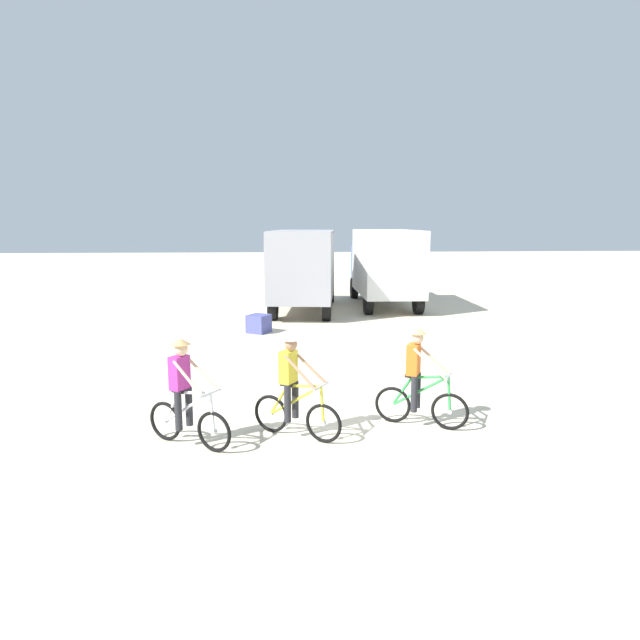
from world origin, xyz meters
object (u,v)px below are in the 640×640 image
at_px(cyclist_cowboy_hat, 293,390).
at_px(cyclist_orange_shirt, 185,396).
at_px(box_truck_grey_hauler, 304,266).
at_px(box_truck_white_box, 385,264).
at_px(supply_crate, 259,324).
at_px(cyclist_near_camera, 418,381).

bearing_deg(cyclist_cowboy_hat, cyclist_orange_shirt, -171.78).
height_order(box_truck_grey_hauler, box_truck_white_box, same).
relative_size(cyclist_orange_shirt, supply_crate, 2.77).
relative_size(box_truck_grey_hauler, cyclist_cowboy_hat, 3.83).
distance_m(cyclist_orange_shirt, cyclist_cowboy_hat, 1.81).
xyz_separation_m(cyclist_near_camera, supply_crate, (-3.23, 9.10, -0.54)).
xyz_separation_m(cyclist_orange_shirt, cyclist_near_camera, (4.07, 0.65, 0.00)).
xyz_separation_m(box_truck_grey_hauler, supply_crate, (-1.73, -4.59, -1.57)).
bearing_deg(cyclist_near_camera, supply_crate, 109.53).
relative_size(cyclist_cowboy_hat, cyclist_near_camera, 1.00).
height_order(cyclist_orange_shirt, cyclist_near_camera, same).
relative_size(box_truck_white_box, supply_crate, 10.31).
bearing_deg(box_truck_grey_hauler, box_truck_white_box, 18.16).
bearing_deg(cyclist_near_camera, cyclist_orange_shirt, -170.99).
height_order(box_truck_white_box, cyclist_orange_shirt, box_truck_white_box).
bearing_deg(cyclist_cowboy_hat, box_truck_grey_hauler, 86.84).
distance_m(cyclist_orange_shirt, supply_crate, 9.80).
xyz_separation_m(box_truck_grey_hauler, cyclist_cowboy_hat, (-0.78, -14.07, -1.03)).
relative_size(box_truck_grey_hauler, cyclist_orange_shirt, 3.83).
xyz_separation_m(cyclist_orange_shirt, cyclist_cowboy_hat, (1.80, 0.26, 0.00)).
height_order(box_truck_grey_hauler, cyclist_orange_shirt, box_truck_grey_hauler).
bearing_deg(cyclist_orange_shirt, cyclist_cowboy_hat, 8.22).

